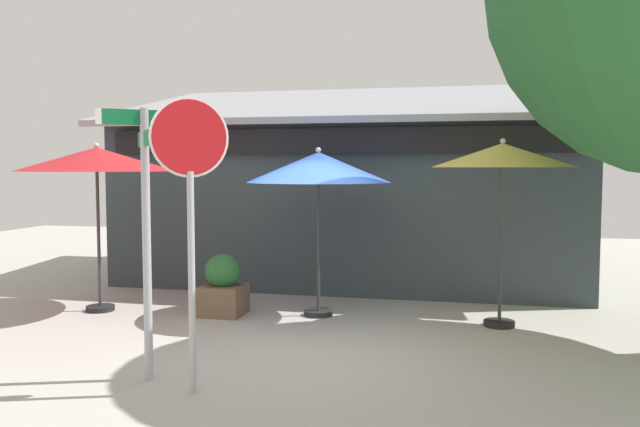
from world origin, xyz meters
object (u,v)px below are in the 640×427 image
object	(u,v)px
patio_umbrella_crimson_left	(97,161)
stop_sign	(190,188)
patio_umbrella_royal_blue_center	(318,168)
patio_umbrella_mustard_right	(503,158)
street_sign_post	(146,215)
sidewalk_planter	(223,287)

from	to	relation	value
patio_umbrella_crimson_left	stop_sign	bearing A→B (deg)	-46.57
patio_umbrella_royal_blue_center	patio_umbrella_mustard_right	world-z (taller)	patio_umbrella_mustard_right
street_sign_post	sidewalk_planter	distance (m)	3.33
stop_sign	patio_umbrella_mustard_right	bearing A→B (deg)	48.19
stop_sign	sidewalk_planter	world-z (taller)	stop_sign
stop_sign	patio_umbrella_royal_blue_center	bearing A→B (deg)	82.57
sidewalk_planter	patio_umbrella_mustard_right	bearing A→B (deg)	2.83
stop_sign	patio_umbrella_royal_blue_center	distance (m)	3.63
stop_sign	patio_umbrella_mustard_right	size ratio (longest dim) A/B	1.11
stop_sign	patio_umbrella_mustard_right	distance (m)	4.73
sidewalk_planter	stop_sign	bearing A→B (deg)	-73.61
stop_sign	sidewalk_planter	size ratio (longest dim) A/B	3.11
patio_umbrella_crimson_left	patio_umbrella_mustard_right	world-z (taller)	patio_umbrella_mustard_right
patio_umbrella_royal_blue_center	sidewalk_planter	world-z (taller)	patio_umbrella_royal_blue_center
patio_umbrella_royal_blue_center	sidewalk_planter	bearing A→B (deg)	-168.96
street_sign_post	patio_umbrella_mustard_right	bearing A→B (deg)	40.51
stop_sign	patio_umbrella_crimson_left	bearing A→B (deg)	133.43
street_sign_post	patio_umbrella_royal_blue_center	bearing A→B (deg)	71.51
stop_sign	patio_umbrella_mustard_right	world-z (taller)	stop_sign
patio_umbrella_mustard_right	stop_sign	bearing A→B (deg)	-131.81
patio_umbrella_royal_blue_center	patio_umbrella_mustard_right	bearing A→B (deg)	-1.67
street_sign_post	patio_umbrella_royal_blue_center	size ratio (longest dim) A/B	1.12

